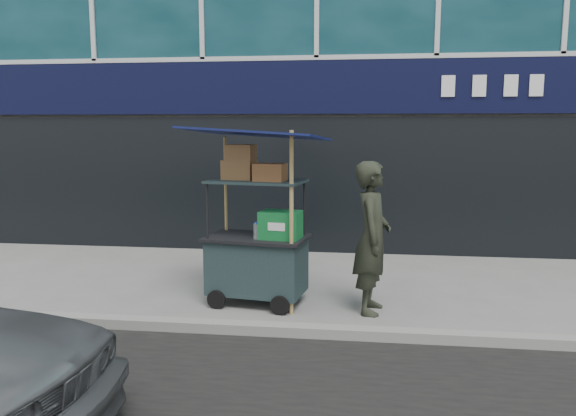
# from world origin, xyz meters

# --- Properties ---
(ground) EXTENTS (80.00, 80.00, 0.00)m
(ground) POSITION_xyz_m (0.00, 0.00, 0.00)
(ground) COLOR slate
(ground) RESTS_ON ground
(curb) EXTENTS (80.00, 0.18, 0.12)m
(curb) POSITION_xyz_m (0.00, -0.20, 0.06)
(curb) COLOR gray
(curb) RESTS_ON ground
(vendor_cart) EXTENTS (1.82, 1.42, 2.25)m
(vendor_cart) POSITION_xyz_m (-0.48, 0.86, 0.79)
(vendor_cart) COLOR black
(vendor_cart) RESTS_ON ground
(vendor_man) EXTENTS (0.51, 0.71, 1.84)m
(vendor_man) POSITION_xyz_m (0.93, 0.73, 0.92)
(vendor_man) COLOR #25291E
(vendor_man) RESTS_ON ground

